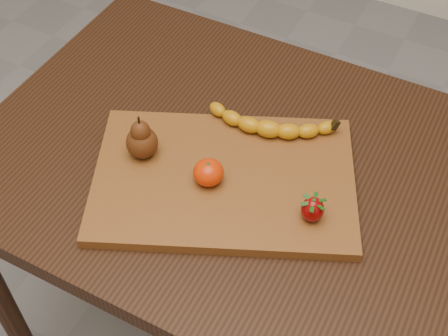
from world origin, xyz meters
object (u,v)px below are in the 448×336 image
at_px(table, 246,196).
at_px(cutting_board, 224,179).
at_px(pear, 141,136).
at_px(mandarin, 208,172).

xyz_separation_m(table, cutting_board, (-0.02, -0.06, 0.11)).
xyz_separation_m(table, pear, (-0.17, -0.08, 0.16)).
height_order(cutting_board, pear, pear).
bearing_deg(table, mandarin, -111.29).
bearing_deg(table, pear, -153.53).
bearing_deg(mandarin, cutting_board, 51.96).
height_order(pear, mandarin, pear).
distance_m(cutting_board, pear, 0.16).
bearing_deg(pear, mandarin, -1.08).
relative_size(pear, mandarin, 1.68).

